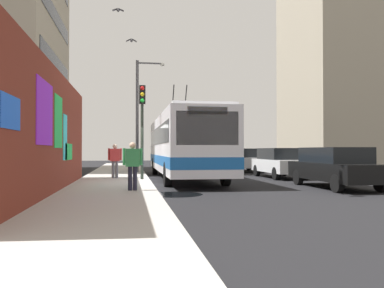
% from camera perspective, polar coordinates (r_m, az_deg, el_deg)
% --- Properties ---
extents(ground_plane, '(80.00, 80.00, 0.00)m').
position_cam_1_polar(ground_plane, '(17.29, -5.86, -5.76)').
color(ground_plane, black).
extents(sidewalk_slab, '(48.00, 3.20, 0.15)m').
position_cam_1_polar(sidewalk_slab, '(17.27, -11.19, -5.51)').
color(sidewalk_slab, '#ADA8A0').
rests_on(sidewalk_slab, ground_plane).
extents(graffiti_wall, '(13.79, 0.32, 4.07)m').
position_cam_1_polar(graffiti_wall, '(13.32, -19.40, 1.59)').
color(graffiti_wall, maroon).
rests_on(graffiti_wall, ground_plane).
extents(building_far_left, '(12.35, 6.34, 19.63)m').
position_cam_1_polar(building_far_left, '(31.52, -24.63, 14.55)').
color(building_far_left, '#9E937F').
rests_on(building_far_left, ground_plane).
extents(building_far_right, '(8.69, 9.80, 17.30)m').
position_cam_1_polar(building_far_right, '(35.49, 22.05, 10.85)').
color(building_far_right, '#9E937F').
rests_on(building_far_right, ground_plane).
extents(city_bus, '(12.70, 2.68, 5.02)m').
position_cam_1_polar(city_bus, '(20.32, -1.22, 0.05)').
color(city_bus, silver).
rests_on(city_bus, ground_plane).
extents(parked_car_black, '(4.91, 1.86, 1.58)m').
position_cam_1_polar(parked_car_black, '(16.55, 19.72, -3.03)').
color(parked_car_black, black).
rests_on(parked_car_black, ground_plane).
extents(parked_car_white, '(4.53, 1.79, 1.58)m').
position_cam_1_polar(parked_car_white, '(21.81, 12.40, -2.54)').
color(parked_car_white, white).
rests_on(parked_car_white, ground_plane).
extents(parked_car_silver, '(4.92, 1.74, 1.58)m').
position_cam_1_polar(parked_car_silver, '(27.94, 7.55, -2.18)').
color(parked_car_silver, '#B7B7BC').
rests_on(parked_car_silver, ground_plane).
extents(pedestrian_at_curb, '(0.22, 0.65, 1.59)m').
position_cam_1_polar(pedestrian_at_curb, '(13.31, -8.47, -2.60)').
color(pedestrian_at_curb, '#1E1E2D').
rests_on(pedestrian_at_curb, sidewalk_slab).
extents(pedestrian_midblock, '(0.22, 0.65, 1.61)m').
position_cam_1_polar(pedestrian_midblock, '(19.41, -10.93, -2.00)').
color(pedestrian_midblock, '#595960').
rests_on(pedestrian_midblock, sidewalk_slab).
extents(traffic_light, '(0.49, 0.28, 4.28)m').
position_cam_1_polar(traffic_light, '(18.33, -7.12, 3.98)').
color(traffic_light, '#2D382D').
rests_on(traffic_light, sidewalk_slab).
extents(street_lamp, '(0.44, 1.76, 6.79)m').
position_cam_1_polar(street_lamp, '(24.59, -7.37, 5.11)').
color(street_lamp, '#4C4C51').
rests_on(street_lamp, sidewalk_slab).
extents(curbside_puddle, '(1.81, 1.81, 0.00)m').
position_cam_1_polar(curbside_puddle, '(13.39, -2.34, -7.19)').
color(curbside_puddle, black).
rests_on(curbside_puddle, ground_plane).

